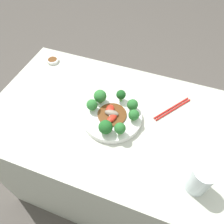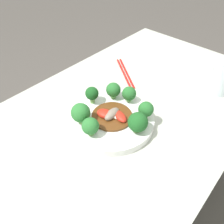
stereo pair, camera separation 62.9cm
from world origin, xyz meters
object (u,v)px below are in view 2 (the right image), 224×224
at_px(broccoli_east, 129,94).
at_px(broccoli_south, 138,122).
at_px(broccoli_west, 90,126).
at_px(plate, 112,120).
at_px(drinking_glass, 223,77).
at_px(broccoli_northeast, 113,90).
at_px(chopsticks, 125,73).
at_px(broccoli_north, 92,94).
at_px(broccoli_southeast, 146,110).
at_px(broccoli_northwest, 81,113).
at_px(stirfry_center, 112,115).

height_order(broccoli_east, broccoli_south, broccoli_south).
bearing_deg(broccoli_west, plate, 1.19).
bearing_deg(drinking_glass, broccoli_south, 166.67).
xyz_separation_m(broccoli_east, broccoli_northeast, (-0.02, 0.05, 0.00)).
bearing_deg(drinking_glass, plate, 154.68).
distance_m(broccoli_east, broccoli_south, 0.13).
relative_size(drinking_glass, chopsticks, 0.67).
xyz_separation_m(broccoli_northeast, drinking_glass, (0.30, -0.23, 0.00)).
xyz_separation_m(broccoli_north, drinking_glass, (0.36, -0.26, 0.00)).
distance_m(plate, broccoli_north, 0.10).
relative_size(broccoli_southeast, broccoli_northwest, 0.93).
bearing_deg(chopsticks, broccoli_north, -167.51).
distance_m(broccoli_south, drinking_glass, 0.37).
distance_m(broccoli_north, broccoli_northeast, 0.07).
distance_m(broccoli_southeast, broccoli_northwest, 0.18).
distance_m(broccoli_east, stirfry_center, 0.09).
xyz_separation_m(broccoli_west, stirfry_center, (0.09, 0.00, -0.02)).
distance_m(broccoli_northwest, drinking_glass, 0.49).
relative_size(plate, stirfry_center, 2.09).
bearing_deg(stirfry_center, broccoli_northwest, 143.54).
xyz_separation_m(broccoli_northwest, broccoli_north, (0.08, 0.04, -0.00)).
bearing_deg(broccoli_west, broccoli_northeast, 20.57).
bearing_deg(broccoli_east, broccoli_north, 135.42).
relative_size(broccoli_southeast, broccoli_northeast, 1.07).
relative_size(broccoli_west, drinking_glass, 0.47).
distance_m(broccoli_southeast, broccoli_south, 0.05).
bearing_deg(chopsticks, stirfry_center, -148.69).
distance_m(broccoli_west, chopsticks, 0.35).
xyz_separation_m(plate, broccoli_northeast, (0.07, 0.06, 0.04)).
bearing_deg(broccoli_west, broccoli_south, -42.51).
height_order(broccoli_north, drinking_glass, drinking_glass).
bearing_deg(broccoli_east, chopsticks, 42.75).
relative_size(broccoli_southeast, broccoli_south, 0.95).
bearing_deg(broccoli_northwest, stirfry_center, -36.46).
relative_size(broccoli_east, drinking_glass, 0.44).
distance_m(broccoli_west, broccoli_northeast, 0.17).
relative_size(broccoli_northwest, drinking_glass, 0.53).
relative_size(broccoli_south, drinking_glass, 0.52).
distance_m(plate, broccoli_east, 0.10).
height_order(broccoli_west, broccoli_north, broccoli_north).
relative_size(broccoli_southeast, drinking_glass, 0.50).
bearing_deg(broccoli_northwest, broccoli_south, -60.39).
distance_m(broccoli_east, broccoli_northeast, 0.05).
height_order(broccoli_northeast, stirfry_center, broccoli_northeast).
xyz_separation_m(broccoli_southeast, chopsticks, (0.17, 0.21, -0.06)).
relative_size(broccoli_west, broccoli_north, 0.98).
bearing_deg(broccoli_north, broccoli_west, -136.02).
xyz_separation_m(broccoli_east, broccoli_north, (-0.08, 0.08, 0.01)).
xyz_separation_m(broccoli_west, broccoli_south, (0.09, -0.09, 0.00)).
relative_size(broccoli_southeast, chopsticks, 0.33).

